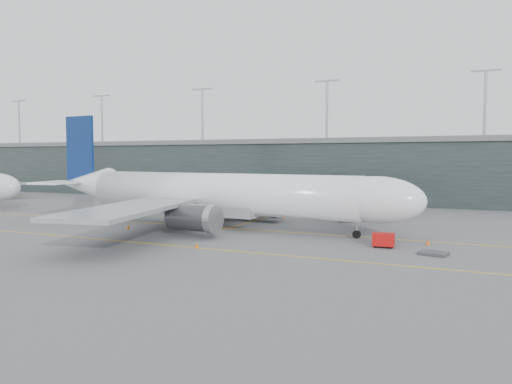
% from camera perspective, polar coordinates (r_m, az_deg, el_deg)
% --- Properties ---
extents(ground, '(320.00, 320.00, 0.00)m').
position_cam_1_polar(ground, '(81.68, -5.08, -3.58)').
color(ground, '#515155').
rests_on(ground, ground).
extents(taxiline_a, '(160.00, 0.25, 0.02)m').
position_cam_1_polar(taxiline_a, '(78.26, -6.52, -3.92)').
color(taxiline_a, gold).
rests_on(taxiline_a, ground).
extents(taxiline_b, '(160.00, 0.25, 0.02)m').
position_cam_1_polar(taxiline_b, '(65.24, -13.82, -5.60)').
color(taxiline_b, gold).
rests_on(taxiline_b, ground).
extents(taxiline_lead_main, '(0.25, 60.00, 0.02)m').
position_cam_1_polar(taxiline_lead_main, '(97.53, 3.31, -2.33)').
color(taxiline_lead_main, gold).
rests_on(taxiline_lead_main, ground).
extents(taxiline_lead_adj, '(0.25, 60.00, 0.02)m').
position_cam_1_polar(taxiline_lead_adj, '(146.67, -27.26, -0.65)').
color(taxiline_lead_adj, gold).
rests_on(taxiline_lead_adj, ground).
extents(terminal, '(240.00, 36.00, 29.00)m').
position_cam_1_polar(terminal, '(134.52, 7.20, 2.63)').
color(terminal, '#1D2828').
rests_on(terminal, ground).
extents(main_aircraft, '(64.64, 60.59, 18.12)m').
position_cam_1_polar(main_aircraft, '(76.61, -4.60, -0.26)').
color(main_aircraft, white).
rests_on(main_aircraft, ground).
extents(jet_bridge, '(21.74, 43.57, 6.84)m').
position_cam_1_polar(jet_bridge, '(97.28, 10.27, 0.62)').
color(jet_bridge, '#2C2D32').
rests_on(jet_bridge, ground).
extents(gse_cart, '(2.66, 1.83, 1.72)m').
position_cam_1_polar(gse_cart, '(61.52, 14.36, -5.29)').
color(gse_cart, '#B80E0D').
rests_on(gse_cart, ground).
extents(baggage_dolly, '(3.39, 2.93, 0.30)m').
position_cam_1_polar(baggage_dolly, '(58.79, 19.63, -6.60)').
color(baggage_dolly, '#39383E').
rests_on(baggage_dolly, ground).
extents(uld_a, '(2.43, 2.10, 1.94)m').
position_cam_1_polar(uld_a, '(92.50, -4.11, -2.05)').
color(uld_a, '#39393E').
rests_on(uld_a, ground).
extents(uld_b, '(2.73, 2.44, 2.08)m').
position_cam_1_polar(uld_b, '(92.65, -3.05, -1.99)').
color(uld_b, '#39393E').
rests_on(uld_b, ground).
extents(uld_c, '(2.46, 2.16, 1.91)m').
position_cam_1_polar(uld_c, '(90.29, -1.13, -2.20)').
color(uld_c, '#39393E').
rests_on(uld_c, ground).
extents(cone_nose, '(0.50, 0.50, 0.79)m').
position_cam_1_polar(cone_nose, '(64.73, 19.04, -5.43)').
color(cone_nose, '#E7520C').
rests_on(cone_nose, ground).
extents(cone_wing_stbd, '(0.47, 0.47, 0.75)m').
position_cam_1_polar(cone_wing_stbd, '(59.58, -6.77, -6.06)').
color(cone_wing_stbd, orange).
rests_on(cone_wing_stbd, ground).
extents(cone_wing_port, '(0.50, 0.50, 0.79)m').
position_cam_1_polar(cone_wing_port, '(87.92, 3.20, -2.77)').
color(cone_wing_port, '#E0450C').
rests_on(cone_wing_port, ground).
extents(cone_tail, '(0.48, 0.48, 0.76)m').
position_cam_1_polar(cone_tail, '(77.42, -14.40, -3.83)').
color(cone_tail, orange).
rests_on(cone_tail, ground).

